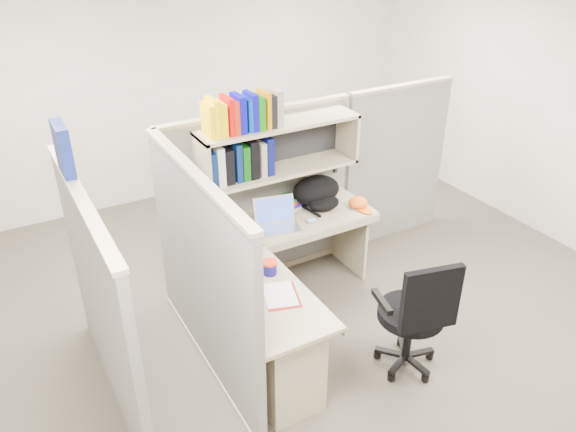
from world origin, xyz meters
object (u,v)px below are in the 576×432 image
task_chair (412,332)px  snack_canister (270,267)px  desk (284,319)px  laptop (278,216)px  backpack (320,193)px

task_chair → snack_canister: bearing=138.8°
desk → snack_canister: size_ratio=16.04×
laptop → backpack: size_ratio=0.78×
task_chair → laptop: bearing=109.3°
backpack → snack_canister: 1.15m
desk → backpack: (0.88, 0.92, 0.42)m
desk → laptop: 0.92m
task_chair → backpack: bearing=86.6°
laptop → backpack: backpack is taller
laptop → backpack: 0.55m
laptop → task_chair: size_ratio=0.34×
laptop → task_chair: bearing=-58.0°
snack_canister → task_chair: size_ratio=0.11×
snack_canister → task_chair: task_chair is taller
laptop → snack_canister: (-0.37, -0.55, -0.07)m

